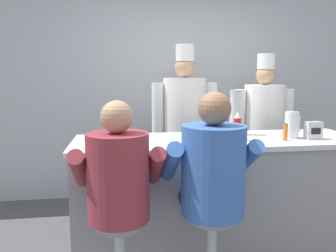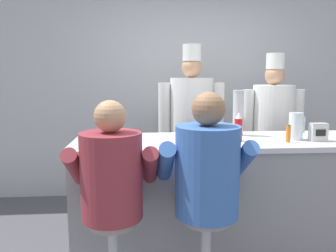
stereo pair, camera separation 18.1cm
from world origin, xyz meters
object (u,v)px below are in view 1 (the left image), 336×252
(hot_sauce_bottle_orange, at_px, (285,132))
(cook_in_whites_far, at_px, (263,126))
(ketchup_bottle_red, at_px, (237,127))
(diner_seated_maroon, at_px, (118,182))
(cook_in_whites_near, at_px, (184,122))
(cereal_bowl, at_px, (188,136))
(napkin_dispenser_chrome, at_px, (313,130))
(water_pitcher_clear, at_px, (292,125))
(cup_stack_steel, at_px, (235,112))
(coffee_mug_blue, at_px, (214,138))
(diner_seated_blue, at_px, (211,174))
(breakfast_plate, at_px, (96,144))

(hot_sauce_bottle_orange, height_order, cook_in_whites_far, cook_in_whites_far)
(ketchup_bottle_red, xyz_separation_m, diner_seated_maroon, (-0.95, -0.50, -0.25))
(cook_in_whites_near, bearing_deg, hot_sauce_bottle_orange, -62.37)
(cereal_bowl, xyz_separation_m, cook_in_whites_far, (1.06, 0.88, -0.07))
(napkin_dispenser_chrome, bearing_deg, cook_in_whites_near, 127.35)
(water_pitcher_clear, bearing_deg, cup_stack_steel, 149.28)
(coffee_mug_blue, bearing_deg, ketchup_bottle_red, 27.80)
(ketchup_bottle_red, height_order, cook_in_whites_near, cook_in_whites_near)
(napkin_dispenser_chrome, bearing_deg, water_pitcher_clear, 155.78)
(diner_seated_maroon, bearing_deg, ketchup_bottle_red, 28.05)
(water_pitcher_clear, height_order, cook_in_whites_near, cook_in_whites_near)
(coffee_mug_blue, xyz_separation_m, cup_stack_steel, (0.30, 0.39, 0.15))
(hot_sauce_bottle_orange, relative_size, coffee_mug_blue, 1.12)
(ketchup_bottle_red, relative_size, cup_stack_steel, 0.59)
(water_pitcher_clear, height_order, coffee_mug_blue, water_pitcher_clear)
(hot_sauce_bottle_orange, bearing_deg, cereal_bowl, 167.27)
(hot_sauce_bottle_orange, bearing_deg, cup_stack_steel, 132.41)
(hot_sauce_bottle_orange, height_order, diner_seated_blue, diner_seated_blue)
(breakfast_plate, xyz_separation_m, cereal_bowl, (0.73, 0.18, 0.01))
(ketchup_bottle_red, bearing_deg, coffee_mug_blue, -152.20)
(cereal_bowl, bearing_deg, cook_in_whites_far, 39.92)
(coffee_mug_blue, bearing_deg, diner_seated_blue, -107.99)
(cup_stack_steel, relative_size, cook_in_whites_near, 0.21)
(diner_seated_maroon, relative_size, cook_in_whites_near, 0.74)
(breakfast_plate, bearing_deg, hot_sauce_bottle_orange, 0.45)
(coffee_mug_blue, relative_size, cup_stack_steel, 0.32)
(hot_sauce_bottle_orange, bearing_deg, diner_seated_maroon, -161.76)
(hot_sauce_bottle_orange, distance_m, diner_seated_maroon, 1.41)
(diner_seated_blue, bearing_deg, cup_stack_steel, 61.05)
(ketchup_bottle_red, height_order, cook_in_whites_far, cook_in_whites_far)
(ketchup_bottle_red, relative_size, breakfast_plate, 0.87)
(cereal_bowl, height_order, cook_in_whites_near, cook_in_whites_near)
(hot_sauce_bottle_orange, xyz_separation_m, cup_stack_steel, (-0.30, 0.33, 0.13))
(diner_seated_blue, bearing_deg, diner_seated_maroon, -179.76)
(diner_seated_blue, bearing_deg, napkin_dispenser_chrome, 24.90)
(ketchup_bottle_red, bearing_deg, cereal_bowl, 164.70)
(diner_seated_maroon, bearing_deg, cereal_bowl, 46.93)
(cup_stack_steel, distance_m, diner_seated_maroon, 1.32)
(napkin_dispenser_chrome, distance_m, cook_in_whites_far, 1.04)
(breakfast_plate, bearing_deg, diner_seated_blue, -29.18)
(cook_in_whites_far, bearing_deg, ketchup_bottle_red, -124.48)
(water_pitcher_clear, distance_m, cereal_bowl, 0.87)
(water_pitcher_clear, bearing_deg, cook_in_whites_near, 123.71)
(cook_in_whites_far, bearing_deg, diner_seated_blue, -124.64)
(ketchup_bottle_red, relative_size, napkin_dispenser_chrome, 1.60)
(cereal_bowl, distance_m, cup_stack_steel, 0.51)
(cup_stack_steel, bearing_deg, coffee_mug_blue, -127.94)
(hot_sauce_bottle_orange, distance_m, napkin_dispenser_chrome, 0.26)
(ketchup_bottle_red, xyz_separation_m, napkin_dispenser_chrome, (0.63, -0.04, -0.04))
(breakfast_plate, distance_m, cook_in_whites_near, 1.46)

